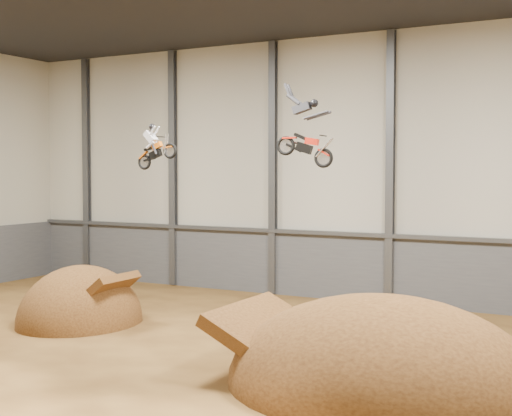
{
  "coord_description": "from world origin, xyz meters",
  "views": [
    {
      "loc": [
        14.31,
        -20.35,
        6.87
      ],
      "look_at": [
        1.35,
        4.0,
        5.42
      ],
      "focal_mm": 50.0,
      "sensor_mm": 36.0,
      "label": 1
    }
  ],
  "objects": [
    {
      "name": "steel_column_1",
      "position": [
        -10.0,
        14.8,
        7.0
      ],
      "size": [
        0.4,
        0.36,
        13.9
      ],
      "primitive_type": "cube",
      "color": "#47494F",
      "rests_on": "ground"
    },
    {
      "name": "takeoff_ramp",
      "position": [
        -7.6,
        3.98,
        0.0
      ],
      "size": [
        5.24,
        6.04,
        5.24
      ],
      "primitive_type": "ellipsoid",
      "color": "#3F240F",
      "rests_on": "ground"
    },
    {
      "name": "landing_ramp",
      "position": [
        7.37,
        1.19,
        0.0
      ],
      "size": [
        10.09,
        8.93,
        5.82
      ],
      "primitive_type": "ellipsoid",
      "color": "#3F240F",
      "rests_on": "ground"
    },
    {
      "name": "steel_column_0",
      "position": [
        -16.67,
        14.8,
        7.0
      ],
      "size": [
        0.4,
        0.36,
        13.9
      ],
      "primitive_type": "cube",
      "color": "#47494F",
      "rests_on": "ground"
    },
    {
      "name": "steel_column_2",
      "position": [
        -3.33,
        14.8,
        7.0
      ],
      "size": [
        0.4,
        0.36,
        13.9
      ],
      "primitive_type": "cube",
      "color": "#47494F",
      "rests_on": "ground"
    },
    {
      "name": "fmx_rider_a",
      "position": [
        -3.59,
        4.51,
        8.11
      ],
      "size": [
        2.61,
        0.87,
        2.47
      ],
      "primitive_type": null,
      "rotation": [
        0.0,
        -0.33,
        -0.03
      ],
      "color": "orange"
    },
    {
      "name": "steel_rail",
      "position": [
        0.0,
        14.75,
        3.55
      ],
      "size": [
        39.8,
        0.35,
        0.2
      ],
      "primitive_type": "cube",
      "color": "#47494F",
      "rests_on": "lower_band_back"
    },
    {
      "name": "fmx_rider_b",
      "position": [
        2.81,
        5.08,
        8.6
      ],
      "size": [
        3.89,
        1.18,
        3.54
      ],
      "primitive_type": null,
      "rotation": [
        0.0,
        0.31,
        0.07
      ],
      "color": "red"
    },
    {
      "name": "lower_band_back",
      "position": [
        0.0,
        14.9,
        1.75
      ],
      "size": [
        39.8,
        0.18,
        3.5
      ],
      "primitive_type": "cube",
      "color": "#4E5056",
      "rests_on": "ground"
    },
    {
      "name": "back_wall",
      "position": [
        0.0,
        15.0,
        7.0
      ],
      "size": [
        40.0,
        0.1,
        14.0
      ],
      "primitive_type": "cube",
      "color": "beige",
      "rests_on": "ground"
    },
    {
      "name": "steel_column_3",
      "position": [
        3.33,
        14.8,
        7.0
      ],
      "size": [
        0.4,
        0.36,
        13.9
      ],
      "primitive_type": "cube",
      "color": "#47494F",
      "rests_on": "ground"
    },
    {
      "name": "floor",
      "position": [
        0.0,
        0.0,
        0.0
      ],
      "size": [
        40.0,
        40.0,
        0.0
      ],
      "primitive_type": "plane",
      "color": "#4B2F14",
      "rests_on": "ground"
    }
  ]
}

